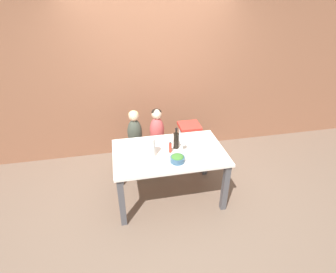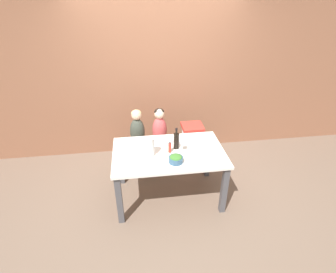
{
  "view_description": "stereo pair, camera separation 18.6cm",
  "coord_description": "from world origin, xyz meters",
  "px_view_note": "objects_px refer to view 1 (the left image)",
  "views": [
    {
      "loc": [
        -0.57,
        -2.71,
        2.53
      ],
      "look_at": [
        0.0,
        0.07,
        0.91
      ],
      "focal_mm": 28.0,
      "sensor_mm": 36.0,
      "label": 1
    },
    {
      "loc": [
        -0.39,
        -2.74,
        2.53
      ],
      "look_at": [
        0.0,
        0.07,
        0.91
      ],
      "focal_mm": 28.0,
      "sensor_mm": 36.0,
      "label": 2
    }
  ],
  "objects_px": {
    "dinner_plate_back_left": "(136,144)",
    "wine_glass_near": "(183,142)",
    "person_child_left": "(135,129)",
    "paper_towel_roll": "(151,147)",
    "chair_far_left": "(136,150)",
    "chair_far_center": "(157,147)",
    "wine_bottle": "(176,140)",
    "salad_bowl_large": "(177,158)",
    "person_child_center": "(157,127)",
    "chair_right_highchair": "(189,135)",
    "dinner_plate_front_left": "(138,163)"
  },
  "relations": [
    {
      "from": "dinner_plate_back_left",
      "to": "wine_glass_near",
      "type": "bearing_deg",
      "value": -24.51
    },
    {
      "from": "person_child_left",
      "to": "paper_towel_roll",
      "type": "xyz_separation_m",
      "value": [
        0.13,
        -0.72,
        0.11
      ]
    },
    {
      "from": "wine_glass_near",
      "to": "dinner_plate_back_left",
      "type": "xyz_separation_m",
      "value": [
        -0.57,
        0.26,
        -0.11
      ]
    },
    {
      "from": "chair_far_left",
      "to": "chair_far_center",
      "type": "relative_size",
      "value": 1.0
    },
    {
      "from": "wine_bottle",
      "to": "salad_bowl_large",
      "type": "xyz_separation_m",
      "value": [
        -0.05,
        -0.31,
        -0.07
      ]
    },
    {
      "from": "person_child_left",
      "to": "dinner_plate_back_left",
      "type": "xyz_separation_m",
      "value": [
        -0.03,
        -0.42,
        -0.01
      ]
    },
    {
      "from": "chair_far_center",
      "to": "person_child_center",
      "type": "height_order",
      "value": "person_child_center"
    },
    {
      "from": "paper_towel_roll",
      "to": "dinner_plate_back_left",
      "type": "relative_size",
      "value": 1.0
    },
    {
      "from": "person_child_center",
      "to": "person_child_left",
      "type": "bearing_deg",
      "value": 180.0
    },
    {
      "from": "salad_bowl_large",
      "to": "dinner_plate_back_left",
      "type": "bearing_deg",
      "value": 132.74
    },
    {
      "from": "chair_far_center",
      "to": "chair_right_highchair",
      "type": "distance_m",
      "value": 0.52
    },
    {
      "from": "paper_towel_roll",
      "to": "dinner_plate_back_left",
      "type": "height_order",
      "value": "paper_towel_roll"
    },
    {
      "from": "chair_far_center",
      "to": "dinner_plate_back_left",
      "type": "distance_m",
      "value": 0.65
    },
    {
      "from": "chair_far_center",
      "to": "dinner_plate_back_left",
      "type": "relative_size",
      "value": 1.89
    },
    {
      "from": "dinner_plate_front_left",
      "to": "salad_bowl_large",
      "type": "bearing_deg",
      "value": -7.01
    },
    {
      "from": "chair_far_center",
      "to": "paper_towel_roll",
      "type": "relative_size",
      "value": 1.89
    },
    {
      "from": "chair_right_highchair",
      "to": "dinner_plate_front_left",
      "type": "height_order",
      "value": "dinner_plate_front_left"
    },
    {
      "from": "chair_far_center",
      "to": "chair_right_highchair",
      "type": "xyz_separation_m",
      "value": [
        0.5,
        0.0,
        0.16
      ]
    },
    {
      "from": "salad_bowl_large",
      "to": "person_child_center",
      "type": "bearing_deg",
      "value": 95.97
    },
    {
      "from": "chair_far_center",
      "to": "person_child_center",
      "type": "distance_m",
      "value": 0.36
    },
    {
      "from": "chair_right_highchair",
      "to": "dinner_plate_back_left",
      "type": "height_order",
      "value": "dinner_plate_back_left"
    },
    {
      "from": "chair_far_left",
      "to": "dinner_plate_front_left",
      "type": "bearing_deg",
      "value": -92.78
    },
    {
      "from": "wine_bottle",
      "to": "dinner_plate_front_left",
      "type": "height_order",
      "value": "wine_bottle"
    },
    {
      "from": "chair_right_highchair",
      "to": "wine_glass_near",
      "type": "distance_m",
      "value": 0.8
    },
    {
      "from": "person_child_left",
      "to": "salad_bowl_large",
      "type": "xyz_separation_m",
      "value": [
        0.42,
        -0.91,
        0.03
      ]
    },
    {
      "from": "paper_towel_roll",
      "to": "chair_far_center",
      "type": "bearing_deg",
      "value": 74.95
    },
    {
      "from": "person_child_center",
      "to": "paper_towel_roll",
      "type": "bearing_deg",
      "value": -105.03
    },
    {
      "from": "chair_far_center",
      "to": "dinner_plate_back_left",
      "type": "bearing_deg",
      "value": -129.95
    },
    {
      "from": "chair_far_left",
      "to": "person_child_left",
      "type": "bearing_deg",
      "value": 90.0
    },
    {
      "from": "dinner_plate_front_left",
      "to": "wine_glass_near",
      "type": "bearing_deg",
      "value": 16.27
    },
    {
      "from": "paper_towel_roll",
      "to": "wine_bottle",
      "type": "bearing_deg",
      "value": 19.33
    },
    {
      "from": "wine_glass_near",
      "to": "dinner_plate_back_left",
      "type": "distance_m",
      "value": 0.63
    },
    {
      "from": "chair_far_left",
      "to": "paper_towel_roll",
      "type": "distance_m",
      "value": 0.87
    },
    {
      "from": "paper_towel_roll",
      "to": "person_child_center",
      "type": "bearing_deg",
      "value": 74.97
    },
    {
      "from": "chair_far_left",
      "to": "chair_right_highchair",
      "type": "distance_m",
      "value": 0.84
    },
    {
      "from": "salad_bowl_large",
      "to": "dinner_plate_front_left",
      "type": "bearing_deg",
      "value": 172.99
    },
    {
      "from": "chair_right_highchair",
      "to": "salad_bowl_large",
      "type": "relative_size",
      "value": 4.2
    },
    {
      "from": "paper_towel_roll",
      "to": "wine_glass_near",
      "type": "distance_m",
      "value": 0.41
    },
    {
      "from": "chair_right_highchair",
      "to": "chair_far_left",
      "type": "bearing_deg",
      "value": -180.0
    },
    {
      "from": "chair_far_center",
      "to": "salad_bowl_large",
      "type": "relative_size",
      "value": 2.7
    },
    {
      "from": "chair_far_center",
      "to": "chair_far_left",
      "type": "bearing_deg",
      "value": 180.0
    },
    {
      "from": "chair_far_left",
      "to": "dinner_plate_back_left",
      "type": "height_order",
      "value": "dinner_plate_back_left"
    },
    {
      "from": "chair_far_left",
      "to": "paper_towel_roll",
      "type": "xyz_separation_m",
      "value": [
        0.13,
        -0.72,
        0.47
      ]
    },
    {
      "from": "salad_bowl_large",
      "to": "person_child_left",
      "type": "bearing_deg",
      "value": 114.97
    },
    {
      "from": "chair_far_center",
      "to": "dinner_plate_back_left",
      "type": "xyz_separation_m",
      "value": [
        -0.35,
        -0.42,
        0.35
      ]
    },
    {
      "from": "chair_right_highchair",
      "to": "person_child_center",
      "type": "relative_size",
      "value": 1.3
    },
    {
      "from": "wine_bottle",
      "to": "paper_towel_roll",
      "type": "distance_m",
      "value": 0.36
    },
    {
      "from": "paper_towel_roll",
      "to": "chair_right_highchair",
      "type": "bearing_deg",
      "value": 46.2
    },
    {
      "from": "chair_far_left",
      "to": "wine_glass_near",
      "type": "height_order",
      "value": "wine_glass_near"
    },
    {
      "from": "chair_right_highchair",
      "to": "person_child_left",
      "type": "distance_m",
      "value": 0.85
    }
  ]
}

